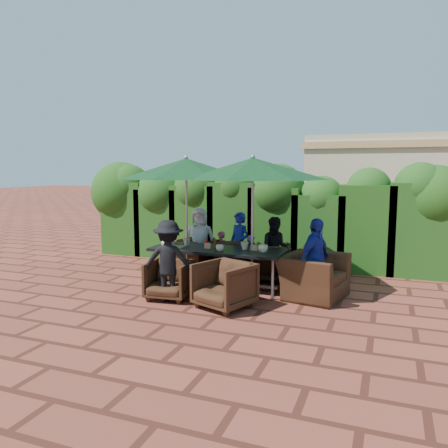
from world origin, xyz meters
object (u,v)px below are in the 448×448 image
(chair_end_right, at_px, (313,269))
(chair_near_right, at_px, (224,283))
(chair_far_left, at_px, (195,255))
(dining_table, at_px, (218,253))
(chair_far_right, at_px, (270,260))
(chair_near_left, at_px, (169,278))
(umbrella_right, at_px, (253,169))
(umbrella_left, at_px, (186,169))
(chair_far_mid, at_px, (232,255))

(chair_end_right, bearing_deg, chair_near_right, 143.99)
(chair_far_left, xyz_separation_m, chair_end_right, (2.61, -0.79, 0.08))
(dining_table, distance_m, chair_far_left, 1.23)
(chair_near_right, bearing_deg, chair_far_right, 105.40)
(chair_far_right, height_order, chair_near_left, chair_far_right)
(chair_far_right, bearing_deg, chair_near_right, 67.71)
(chair_near_left, distance_m, chair_end_right, 2.49)
(chair_near_right, bearing_deg, umbrella_right, 105.76)
(chair_end_right, bearing_deg, umbrella_left, 102.29)
(chair_near_right, bearing_deg, chair_end_right, 63.82)
(chair_far_left, bearing_deg, chair_end_right, 175.10)
(chair_far_left, height_order, chair_near_left, chair_far_left)
(chair_far_right, bearing_deg, chair_far_mid, -23.02)
(chair_far_mid, xyz_separation_m, chair_near_right, (0.61, -2.08, -0.02))
(chair_far_left, bearing_deg, chair_far_mid, -154.19)
(chair_near_right, xyz_separation_m, chair_end_right, (1.22, 1.11, 0.09))
(umbrella_left, height_order, chair_near_right, umbrella_left)
(chair_near_right, bearing_deg, chair_far_mid, 128.00)
(chair_far_mid, relative_size, chair_end_right, 0.76)
(umbrella_left, relative_size, chair_near_right, 3.11)
(chair_far_mid, bearing_deg, umbrella_right, 102.56)
(chair_far_left, distance_m, chair_far_right, 1.60)
(umbrella_right, distance_m, chair_far_mid, 2.16)
(umbrella_left, distance_m, chair_near_left, 2.08)
(umbrella_left, bearing_deg, chair_near_right, -42.77)
(dining_table, bearing_deg, umbrella_right, 5.78)
(chair_near_left, distance_m, chair_near_right, 1.08)
(umbrella_left, height_order, chair_end_right, umbrella_left)
(chair_far_mid, distance_m, chair_far_right, 0.84)
(chair_far_right, bearing_deg, dining_table, 35.25)
(chair_far_left, xyz_separation_m, chair_near_left, (0.32, -1.75, -0.05))
(dining_table, distance_m, chair_near_right, 1.20)
(umbrella_right, height_order, chair_near_left, umbrella_right)
(chair_far_mid, bearing_deg, chair_end_right, 127.71)
(umbrella_right, height_order, chair_end_right, umbrella_right)
(dining_table, height_order, umbrella_right, umbrella_right)
(umbrella_left, distance_m, umbrella_right, 1.29)
(chair_far_mid, bearing_deg, umbrella_left, 36.26)
(chair_near_right, relative_size, chair_end_right, 0.72)
(umbrella_left, distance_m, chair_far_left, 1.98)
(chair_near_left, bearing_deg, chair_end_right, 16.52)
(chair_far_right, distance_m, chair_end_right, 1.34)
(dining_table, xyz_separation_m, chair_far_mid, (-0.08, 1.04, -0.25))
(umbrella_left, bearing_deg, chair_near_left, -83.36)
(dining_table, bearing_deg, chair_far_left, 135.14)
(umbrella_right, bearing_deg, chair_near_left, -140.67)
(umbrella_right, height_order, chair_far_right, umbrella_right)
(chair_far_left, distance_m, chair_near_right, 2.35)
(chair_far_mid, xyz_separation_m, chair_end_right, (1.83, -0.98, 0.07))
(umbrella_right, relative_size, chair_far_left, 3.21)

